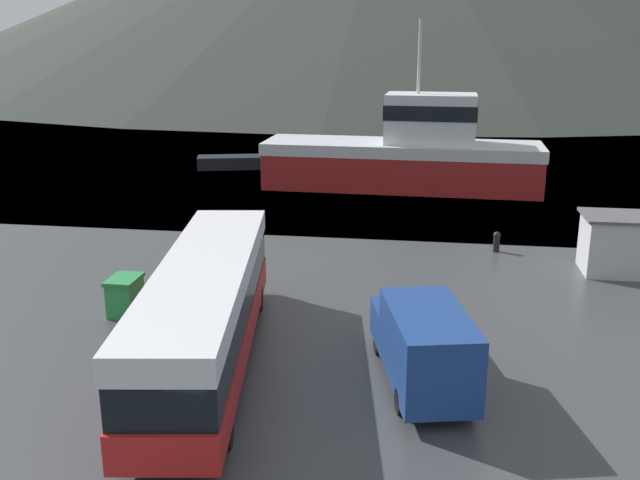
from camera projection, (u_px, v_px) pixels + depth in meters
The scene contains 9 objects.
ground_plane at pixel (175, 459), 17.03m from camera, with size 400.00×400.00×0.00m, color #383A3D.
water_surface at pixel (404, 82), 149.58m from camera, with size 240.00×240.00×0.00m, color slate.
tour_bus at pixel (206, 308), 21.37m from camera, with size 4.43×13.18×3.30m.
delivery_van at pixel (423, 343), 20.28m from camera, with size 3.36×6.28×2.47m.
fishing_boat at pixel (407, 153), 46.31m from camera, with size 18.03×5.52×10.68m.
storage_bin at pixel (125, 295), 25.69m from camera, with size 1.03×1.46×1.38m.
dock_kiosk at pixel (619, 244), 30.02m from camera, with size 3.13×2.55×2.50m.
small_boat at pixel (241, 162), 53.81m from camera, with size 6.79×3.47×0.93m.
mooring_bollard at pixel (497, 241), 33.11m from camera, with size 0.34×0.34×0.96m.
Camera 1 is at (5.68, -14.20, 9.77)m, focal length 40.00 mm.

